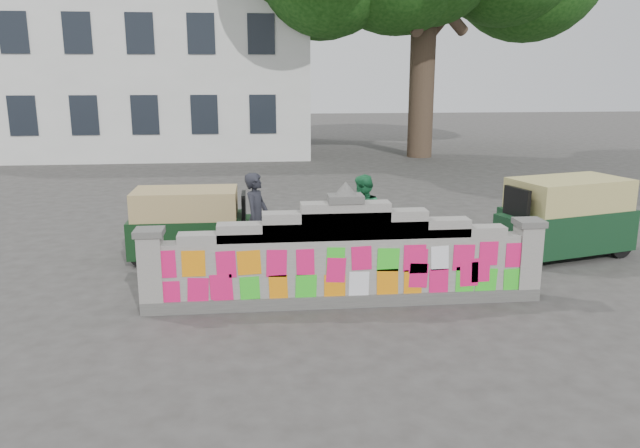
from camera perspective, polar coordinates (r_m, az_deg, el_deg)
The scene contains 8 objects.
ground at distance 10.18m, azimuth 2.25°, elevation -7.31°, with size 100.00×100.00×0.00m, color #383533.
parapet_wall at distance 9.94m, azimuth 2.30°, elevation -3.28°, with size 6.48×0.44×2.01m.
building at distance 31.90m, azimuth -16.64°, elevation 13.71°, with size 16.00×10.00×8.90m.
cyclist_bike at distance 11.45m, azimuth -5.75°, elevation -2.39°, with size 0.65×1.87×0.98m, color black.
cyclist_rider at distance 11.37m, azimuth -5.79°, elevation -0.73°, with size 0.61×0.40×1.67m, color black.
pedestrian at distance 12.36m, azimuth 3.93°, elevation 0.57°, with size 0.83×0.65×1.71m, color #217C46.
rickshaw_left at distance 12.69m, azimuth -11.79°, elevation 0.09°, with size 2.56×1.21×1.41m.
rickshaw_right at distance 13.54m, azimuth 21.43°, elevation 0.67°, with size 2.96×1.93×1.59m.
Camera 1 is at (-1.39, -9.41, 3.62)m, focal length 35.00 mm.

